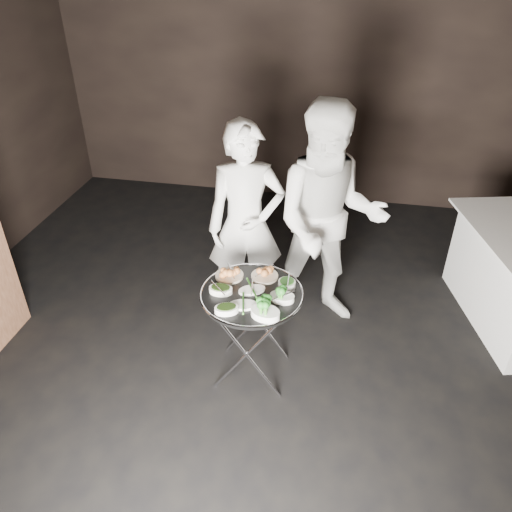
% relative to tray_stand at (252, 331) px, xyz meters
% --- Properties ---
extents(floor, '(6.00, 7.00, 0.05)m').
position_rel_tray_stand_xyz_m(floor, '(0.18, -0.45, -0.44)').
color(floor, black).
rests_on(floor, ground).
extents(wall_back, '(6.00, 0.05, 3.00)m').
position_rel_tray_stand_xyz_m(wall_back, '(0.18, 3.08, 1.09)').
color(wall_back, black).
rests_on(wall_back, floor).
extents(tray_stand, '(0.50, 0.42, 0.73)m').
position_rel_tray_stand_xyz_m(tray_stand, '(0.00, 0.00, 0.00)').
color(tray_stand, silver).
rests_on(tray_stand, floor).
extents(serving_tray, '(0.71, 0.71, 0.04)m').
position_rel_tray_stand_xyz_m(serving_tray, '(0.00, -0.00, 0.33)').
color(serving_tray, black).
rests_on(serving_tray, tray_stand).
extents(potato_plate_a, '(0.20, 0.20, 0.07)m').
position_rel_tray_stand_xyz_m(potato_plate_a, '(-0.19, 0.16, 0.37)').
color(potato_plate_a, beige).
rests_on(potato_plate_a, serving_tray).
extents(potato_plate_b, '(0.19, 0.19, 0.07)m').
position_rel_tray_stand_xyz_m(potato_plate_b, '(0.05, 0.20, 0.37)').
color(potato_plate_b, beige).
rests_on(potato_plate_b, serving_tray).
extents(greens_bowl, '(0.12, 0.12, 0.07)m').
position_rel_tray_stand_xyz_m(greens_bowl, '(0.22, 0.12, 0.37)').
color(greens_bowl, white).
rests_on(greens_bowl, serving_tray).
extents(asparagus_plate_a, '(0.21, 0.18, 0.04)m').
position_rel_tray_stand_xyz_m(asparagus_plate_a, '(-0.00, 0.02, 0.35)').
color(asparagus_plate_a, white).
rests_on(asparagus_plate_a, serving_tray).
extents(asparagus_plate_b, '(0.21, 0.14, 0.04)m').
position_rel_tray_stand_xyz_m(asparagus_plate_b, '(-0.03, -0.15, 0.35)').
color(asparagus_plate_b, white).
rests_on(asparagus_plate_b, serving_tray).
extents(spinach_bowl_a, '(0.16, 0.11, 0.07)m').
position_rel_tray_stand_xyz_m(spinach_bowl_a, '(-0.21, -0.04, 0.37)').
color(spinach_bowl_a, white).
rests_on(spinach_bowl_a, serving_tray).
extents(spinach_bowl_b, '(0.18, 0.15, 0.06)m').
position_rel_tray_stand_xyz_m(spinach_bowl_b, '(-0.12, -0.23, 0.37)').
color(spinach_bowl_b, white).
rests_on(spinach_bowl_b, serving_tray).
extents(broccoli_bowl_a, '(0.17, 0.12, 0.07)m').
position_rel_tray_stand_xyz_m(broccoli_bowl_a, '(0.21, -0.04, 0.37)').
color(broccoli_bowl_a, white).
rests_on(broccoli_bowl_a, serving_tray).
extents(broccoli_bowl_b, '(0.22, 0.18, 0.08)m').
position_rel_tray_stand_xyz_m(broccoli_bowl_b, '(0.13, -0.22, 0.37)').
color(broccoli_bowl_b, white).
rests_on(broccoli_bowl_b, serving_tray).
extents(serving_utensils, '(0.58, 0.41, 0.01)m').
position_rel_tray_stand_xyz_m(serving_utensils, '(0.02, 0.07, 0.39)').
color(serving_utensils, silver).
rests_on(serving_utensils, serving_tray).
extents(waiter_left, '(0.70, 0.56, 1.68)m').
position_rel_tray_stand_xyz_m(waiter_left, '(-0.20, 0.73, 0.43)').
color(waiter_left, silver).
rests_on(waiter_left, floor).
extents(waiter_right, '(0.99, 0.82, 1.85)m').
position_rel_tray_stand_xyz_m(waiter_right, '(0.44, 0.77, 0.52)').
color(waiter_right, silver).
rests_on(waiter_right, floor).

